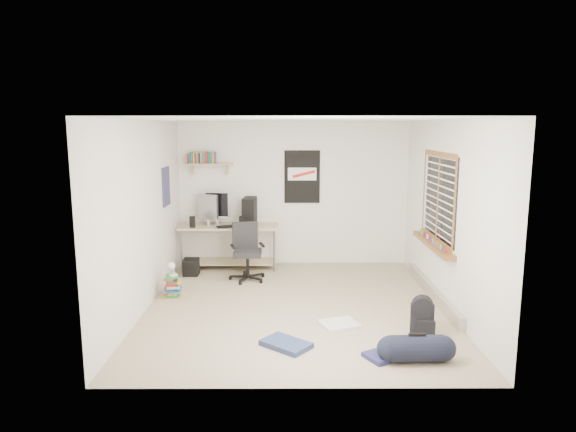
{
  "coord_description": "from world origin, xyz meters",
  "views": [
    {
      "loc": [
        -0.13,
        -6.69,
        2.41
      ],
      "look_at": [
        -0.1,
        0.29,
        1.19
      ],
      "focal_mm": 32.0,
      "sensor_mm": 36.0,
      "label": 1
    }
  ],
  "objects_px": {
    "duffel_bag": "(416,349)",
    "desk": "(230,246)",
    "book_stack": "(173,287)",
    "office_chair": "(247,250)",
    "backpack": "(422,319)"
  },
  "relations": [
    {
      "from": "desk",
      "to": "book_stack",
      "type": "height_order",
      "value": "desk"
    },
    {
      "from": "desk",
      "to": "backpack",
      "type": "bearing_deg",
      "value": -72.8
    },
    {
      "from": "backpack",
      "to": "duffel_bag",
      "type": "height_order",
      "value": "duffel_bag"
    },
    {
      "from": "desk",
      "to": "office_chair",
      "type": "height_order",
      "value": "office_chair"
    },
    {
      "from": "backpack",
      "to": "book_stack",
      "type": "distance_m",
      "value": 3.49
    },
    {
      "from": "book_stack",
      "to": "desk",
      "type": "bearing_deg",
      "value": 68.52
    },
    {
      "from": "office_chair",
      "to": "book_stack",
      "type": "bearing_deg",
      "value": -155.32
    },
    {
      "from": "desk",
      "to": "book_stack",
      "type": "xyz_separation_m",
      "value": [
        -0.64,
        -1.63,
        -0.21
      ]
    },
    {
      "from": "backpack",
      "to": "book_stack",
      "type": "height_order",
      "value": "backpack"
    },
    {
      "from": "office_chair",
      "to": "duffel_bag",
      "type": "distance_m",
      "value": 3.52
    },
    {
      "from": "duffel_bag",
      "to": "book_stack",
      "type": "bearing_deg",
      "value": 143.99
    },
    {
      "from": "duffel_bag",
      "to": "desk",
      "type": "bearing_deg",
      "value": 120.94
    },
    {
      "from": "desk",
      "to": "backpack",
      "type": "distance_m",
      "value": 3.96
    },
    {
      "from": "desk",
      "to": "duffel_bag",
      "type": "xyz_separation_m",
      "value": [
        2.33,
        -3.69,
        -0.22
      ]
    },
    {
      "from": "backpack",
      "to": "book_stack",
      "type": "relative_size",
      "value": 0.88
    }
  ]
}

